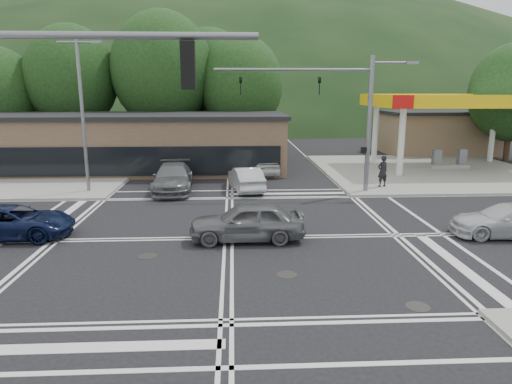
{
  "coord_description": "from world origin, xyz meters",
  "views": [
    {
      "loc": [
        0.24,
        -18.31,
        6.1
      ],
      "look_at": [
        1.29,
        2.53,
        1.4
      ],
      "focal_mm": 32.0,
      "sensor_mm": 36.0,
      "label": 1
    }
  ],
  "objects_px": {
    "car_northbound": "(173,178)",
    "pedestrian": "(383,171)",
    "car_blue_west": "(13,222)",
    "car_queue_a": "(246,179)",
    "car_grey_center": "(247,221)",
    "car_queue_b": "(263,163)",
    "car_silver_east": "(508,220)"
  },
  "relations": [
    {
      "from": "car_northbound",
      "to": "pedestrian",
      "type": "bearing_deg",
      "value": -3.62
    },
    {
      "from": "car_blue_west",
      "to": "car_queue_a",
      "type": "bearing_deg",
      "value": -50.22
    },
    {
      "from": "car_northbound",
      "to": "pedestrian",
      "type": "distance_m",
      "value": 13.02
    },
    {
      "from": "car_grey_center",
      "to": "car_queue_a",
      "type": "distance_m",
      "value": 9.52
    },
    {
      "from": "car_blue_west",
      "to": "car_queue_b",
      "type": "bearing_deg",
      "value": -39.73
    },
    {
      "from": "car_queue_b",
      "to": "pedestrian",
      "type": "height_order",
      "value": "pedestrian"
    },
    {
      "from": "car_silver_east",
      "to": "car_queue_b",
      "type": "height_order",
      "value": "car_queue_b"
    },
    {
      "from": "car_silver_east",
      "to": "car_queue_a",
      "type": "distance_m",
      "value": 14.44
    },
    {
      "from": "car_blue_west",
      "to": "car_grey_center",
      "type": "distance_m",
      "value": 9.83
    },
    {
      "from": "car_queue_a",
      "to": "car_queue_b",
      "type": "bearing_deg",
      "value": -113.48
    },
    {
      "from": "car_grey_center",
      "to": "car_silver_east",
      "type": "xyz_separation_m",
      "value": [
        11.09,
        0.0,
        -0.12
      ]
    },
    {
      "from": "car_silver_east",
      "to": "car_queue_b",
      "type": "relative_size",
      "value": 0.99
    },
    {
      "from": "car_queue_a",
      "to": "pedestrian",
      "type": "xyz_separation_m",
      "value": [
        8.55,
        0.09,
        0.39
      ]
    },
    {
      "from": "car_queue_a",
      "to": "car_northbound",
      "type": "distance_m",
      "value": 4.47
    },
    {
      "from": "car_blue_west",
      "to": "car_queue_b",
      "type": "relative_size",
      "value": 1.03
    },
    {
      "from": "car_grey_center",
      "to": "car_silver_east",
      "type": "bearing_deg",
      "value": 89.58
    },
    {
      "from": "car_silver_east",
      "to": "pedestrian",
      "type": "bearing_deg",
      "value": -161.87
    },
    {
      "from": "car_silver_east",
      "to": "car_northbound",
      "type": "distance_m",
      "value": 18.12
    },
    {
      "from": "car_queue_a",
      "to": "pedestrian",
      "type": "distance_m",
      "value": 8.56
    },
    {
      "from": "car_silver_east",
      "to": "car_queue_a",
      "type": "bearing_deg",
      "value": -126.65
    },
    {
      "from": "car_grey_center",
      "to": "car_queue_b",
      "type": "distance_m",
      "value": 15.23
    },
    {
      "from": "car_queue_a",
      "to": "car_queue_b",
      "type": "distance_m",
      "value": 5.8
    },
    {
      "from": "car_queue_a",
      "to": "car_northbound",
      "type": "height_order",
      "value": "car_northbound"
    },
    {
      "from": "car_queue_a",
      "to": "pedestrian",
      "type": "bearing_deg",
      "value": 170.99
    },
    {
      "from": "car_grey_center",
      "to": "car_queue_a",
      "type": "relative_size",
      "value": 1.06
    },
    {
      "from": "car_grey_center",
      "to": "car_queue_a",
      "type": "xyz_separation_m",
      "value": [
        0.23,
        9.52,
        -0.07
      ]
    },
    {
      "from": "car_grey_center",
      "to": "car_silver_east",
      "type": "distance_m",
      "value": 11.09
    },
    {
      "from": "car_silver_east",
      "to": "car_queue_a",
      "type": "xyz_separation_m",
      "value": [
        -10.87,
        9.52,
        0.05
      ]
    },
    {
      "from": "car_northbound",
      "to": "car_queue_b",
      "type": "bearing_deg",
      "value": 39.75
    },
    {
      "from": "car_blue_west",
      "to": "car_grey_center",
      "type": "bearing_deg",
      "value": -95.88
    },
    {
      "from": "car_silver_east",
      "to": "car_queue_b",
      "type": "xyz_separation_m",
      "value": [
        -9.48,
        15.15,
        0.12
      ]
    },
    {
      "from": "car_grey_center",
      "to": "pedestrian",
      "type": "height_order",
      "value": "pedestrian"
    }
  ]
}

